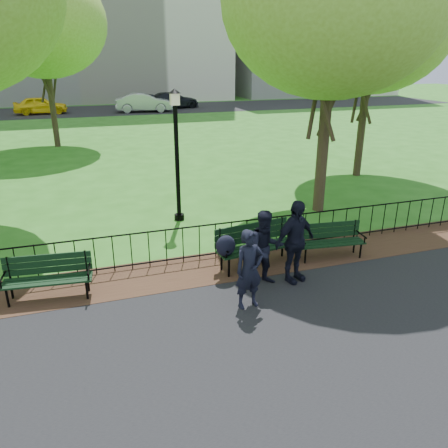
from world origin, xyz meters
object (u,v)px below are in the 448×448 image
object	(u,v)px
park_bench_main	(242,243)
person_right	(295,242)
tree_mid_e	(373,24)
person_left	(249,269)
tree_far_c	(41,21)
taxi	(41,105)
sedan_silver	(144,103)
person_mid	(266,249)
park_bench_left_a	(48,273)
park_bench_right_a	(330,237)
lamppost	(177,152)
sedan_dark	(173,100)

from	to	relation	value
park_bench_main	person_right	bearing A→B (deg)	-51.83
tree_mid_e	person_left	world-z (taller)	tree_mid_e
park_bench_main	tree_mid_e	world-z (taller)	tree_mid_e
tree_far_c	taxi	world-z (taller)	tree_far_c
tree_mid_e	sedan_silver	bearing A→B (deg)	101.39
person_mid	person_left	bearing A→B (deg)	-132.49
tree_far_c	taxi	bearing A→B (deg)	96.11
park_bench_left_a	taxi	size ratio (longest dim) A/B	0.41
park_bench_right_a	lamppost	distance (m)	4.93
person_mid	sedan_dark	xyz separation A→B (m)	(5.30, 34.37, -0.09)
taxi	sedan_silver	world-z (taller)	sedan_silver
park_bench_right_a	sedan_dark	size ratio (longest dim) A/B	0.33
park_bench_left_a	lamppost	bearing A→B (deg)	52.07
person_left	person_right	distance (m)	1.47
taxi	person_left	bearing A→B (deg)	-172.61
tree_mid_e	sedan_dark	distance (m)	27.53
person_left	taxi	bearing A→B (deg)	92.66
park_bench_right_a	person_mid	world-z (taller)	person_mid
tree_mid_e	park_bench_main	bearing A→B (deg)	-138.81
park_bench_right_a	taxi	size ratio (longest dim) A/B	0.39
tree_mid_e	tree_far_c	bearing A→B (deg)	138.69
tree_mid_e	sedan_silver	size ratio (longest dim) A/B	1.68
park_bench_right_a	taxi	bearing A→B (deg)	110.85
person_mid	sedan_dark	size ratio (longest dim) A/B	0.33
park_bench_main	taxi	xyz separation A→B (m)	(-6.06, 32.59, 0.07)
person_left	taxi	world-z (taller)	person_left
tree_far_c	person_right	size ratio (longest dim) A/B	4.91
person_left	park_bench_right_a	bearing A→B (deg)	22.64
tree_far_c	person_left	world-z (taller)	tree_far_c
park_bench_right_a	person_left	size ratio (longest dim) A/B	1.05
person_right	sedan_silver	distance (m)	32.26
lamppost	tree_mid_e	bearing A→B (deg)	19.48
person_left	taxi	size ratio (longest dim) A/B	0.37
lamppost	tree_far_c	bearing A→B (deg)	105.75
park_bench_main	park_bench_left_a	bearing A→B (deg)	171.13
lamppost	sedan_dark	world-z (taller)	lamppost
sedan_silver	tree_mid_e	bearing A→B (deg)	-160.83
tree_mid_e	sedan_silver	world-z (taller)	tree_mid_e
person_mid	park_bench_main	bearing A→B (deg)	104.84
person_mid	sedan_silver	bearing A→B (deg)	85.42
park_bench_left_a	sedan_dark	bearing A→B (deg)	80.01
park_bench_left_a	sedan_dark	size ratio (longest dim) A/B	0.35
park_bench_right_a	person_left	world-z (taller)	person_left
lamppost	person_right	world-z (taller)	lamppost
person_left	sedan_dark	bearing A→B (deg)	73.68
tree_mid_e	person_mid	distance (m)	11.45
tree_far_c	person_left	bearing A→B (deg)	-77.93
tree_far_c	sedan_dark	distance (m)	20.05
person_mid	sedan_silver	xyz separation A→B (m)	(2.29, 32.18, -0.02)
person_left	sedan_silver	size ratio (longest dim) A/B	0.32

